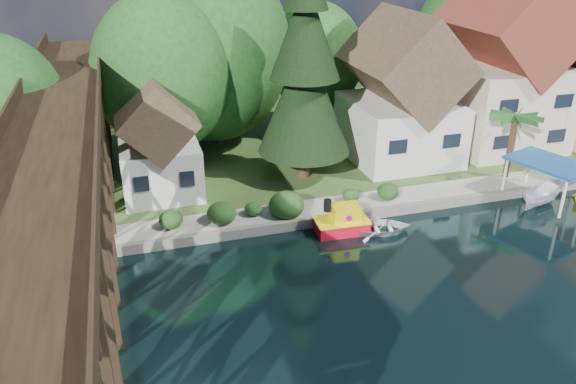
% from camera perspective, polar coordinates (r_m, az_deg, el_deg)
% --- Properties ---
extents(ground, '(140.00, 140.00, 0.00)m').
position_cam_1_polar(ground, '(29.35, 12.66, -9.95)').
color(ground, black).
rests_on(ground, ground).
extents(bank, '(140.00, 52.00, 0.50)m').
position_cam_1_polar(bank, '(58.36, -3.43, 8.90)').
color(bank, '#315221').
rests_on(bank, ground).
extents(seawall, '(60.00, 0.40, 0.62)m').
position_cam_1_polar(seawall, '(36.91, 12.30, -1.61)').
color(seawall, slate).
rests_on(seawall, ground).
extents(promenade, '(50.00, 2.60, 0.06)m').
position_cam_1_polar(promenade, '(38.76, 14.04, -0.09)').
color(promenade, gray).
rests_on(promenade, bank).
extents(trestle_bridge, '(4.12, 44.18, 9.30)m').
position_cam_1_polar(trestle_bridge, '(28.25, -21.77, -0.17)').
color(trestle_bridge, black).
rests_on(trestle_bridge, ground).
extents(house_left, '(7.64, 8.64, 11.02)m').
position_cam_1_polar(house_left, '(43.11, 11.43, 9.30)').
color(house_left, silver).
rests_on(house_left, bank).
extents(house_center, '(8.65, 9.18, 13.89)m').
position_cam_1_polar(house_center, '(48.01, 21.05, 11.33)').
color(house_center, beige).
rests_on(house_center, bank).
extents(shed, '(5.09, 5.40, 7.85)m').
position_cam_1_polar(shed, '(37.34, -13.00, 4.54)').
color(shed, silver).
rests_on(shed, bank).
extents(bg_trees, '(49.90, 13.30, 10.57)m').
position_cam_1_polar(bg_trees, '(44.99, 1.53, 13.25)').
color(bg_trees, '#382314').
rests_on(bg_trees, bank).
extents(shrubs, '(15.76, 2.47, 1.70)m').
position_cam_1_polar(shrubs, '(34.52, -1.22, -1.24)').
color(shrubs, '#1D4217').
rests_on(shrubs, bank).
extents(conifer, '(6.43, 6.43, 15.84)m').
position_cam_1_polar(conifer, '(37.92, 1.73, 12.29)').
color(conifer, '#382314').
rests_on(conifer, bank).
extents(palm_tree, '(3.65, 3.65, 4.95)m').
position_cam_1_polar(palm_tree, '(41.54, 22.10, 6.87)').
color(palm_tree, '#382314').
rests_on(palm_tree, bank).
extents(tugboat, '(3.30, 1.94, 2.32)m').
position_cam_1_polar(tugboat, '(33.76, 5.55, -3.03)').
color(tugboat, red).
rests_on(tugboat, ground).
extents(boat_white_a, '(4.24, 3.41, 0.78)m').
position_cam_1_polar(boat_white_a, '(34.25, 9.36, -3.41)').
color(boat_white_a, white).
rests_on(boat_white_a, ground).
extents(boat_canopy, '(4.61, 5.54, 3.06)m').
position_cam_1_polar(boat_canopy, '(40.36, 24.55, 0.55)').
color(boat_canopy, white).
rests_on(boat_canopy, ground).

